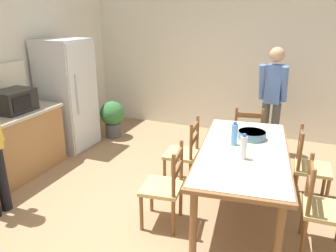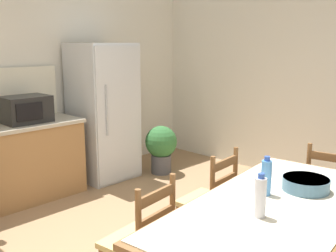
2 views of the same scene
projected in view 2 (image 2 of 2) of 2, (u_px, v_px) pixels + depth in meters
name	position (u px, v px, depth m)	size (l,w,h in m)	color
wall_right	(329.00, 71.00, 4.81)	(0.12, 5.20, 2.90)	silver
refrigerator	(103.00, 112.00, 5.17)	(0.72, 0.73, 1.78)	silver
microwave	(26.00, 109.00, 4.42)	(0.50, 0.39, 0.30)	black
dining_table	(275.00, 215.00, 2.53)	(2.09, 1.17, 0.77)	brown
bottle_near_centre	(260.00, 197.00, 2.30)	(0.07, 0.07, 0.27)	silver
bottle_off_centre	(266.00, 177.00, 2.64)	(0.07, 0.07, 0.27)	#4C8ED6
serving_bowl	(306.00, 183.00, 2.74)	(0.32, 0.32, 0.09)	slate
chair_side_far_right	(210.00, 201.00, 3.39)	(0.45, 0.44, 0.91)	brown
chair_side_far_left	(142.00, 242.00, 2.69)	(0.47, 0.45, 0.91)	brown
chair_head_end	(330.00, 193.00, 3.58)	(0.47, 0.49, 0.91)	brown
potted_plant	(161.00, 146.00, 5.43)	(0.44, 0.44, 0.67)	#4C4C51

